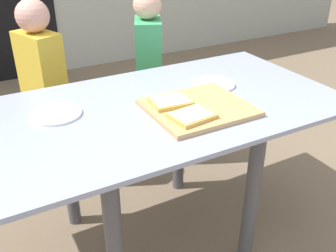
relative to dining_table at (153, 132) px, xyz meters
name	(u,v)px	position (x,y,z in m)	size (l,w,h in m)	color
ground_plane	(155,238)	(0.00, 0.00, -0.58)	(16.00, 16.00, 0.00)	#78644E
dining_table	(153,132)	(0.00, 0.00, 0.00)	(1.54, 0.80, 0.69)	#97A0BE
cutting_board	(198,108)	(0.14, -0.11, 0.12)	(0.38, 0.34, 0.02)	tan
pizza_slice_far_left	(171,101)	(0.06, -0.04, 0.14)	(0.16, 0.13, 0.02)	gold
pizza_slice_near_left	(192,116)	(0.07, -0.19, 0.14)	(0.16, 0.14, 0.02)	gold
plate_white_left	(56,114)	(-0.35, 0.11, 0.12)	(0.19, 0.19, 0.01)	white
plate_white_right	(213,84)	(0.34, 0.07, 0.12)	(0.19, 0.19, 0.01)	white
child_left	(44,86)	(-0.27, 0.71, 0.00)	(0.22, 0.27, 1.02)	#312445
child_right	(149,72)	(0.30, 0.65, 0.00)	(0.23, 0.28, 1.02)	navy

